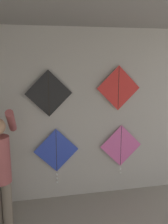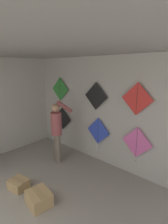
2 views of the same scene
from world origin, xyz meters
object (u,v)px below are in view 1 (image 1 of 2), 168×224
Objects in this scene: kite_1 at (56,152)px; kite_4 at (49,93)px; kite_5 at (118,88)px; shopkeeper at (0,168)px; kite_2 at (121,147)px.

kite_1 is 0.97m from kite_4.
kite_5 is at bearing 0.03° from kite_1.
kite_4 is at bearing 180.00° from kite_5.
kite_4 is at bearing 66.67° from shopkeeper.
kite_2 is 1.53m from kite_4.
kite_4 is (-0.10, 0.00, 0.96)m from kite_1.
kite_2 is 1.19× the size of kite_5.
kite_2 is (1.88, 0.77, -0.13)m from shopkeeper.
kite_4 is at bearing 179.98° from kite_2.
kite_5 is at bearing 0.00° from kite_4.
kite_1 is at bearing -179.97° from kite_5.
kite_5 reaches higher than kite_2.
kite_2 is at bearing -0.02° from kite_4.
kite_1 is (0.78, 0.77, -0.14)m from shopkeeper.
shopkeeper is at bearing -135.58° from kite_1.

